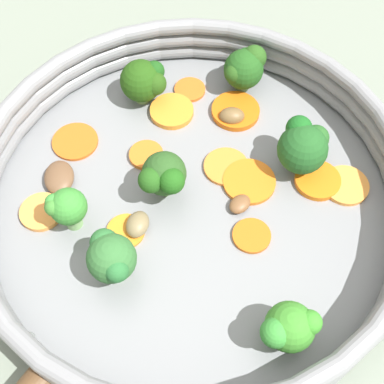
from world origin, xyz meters
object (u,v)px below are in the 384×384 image
at_px(carrot_slice_2, 318,180).
at_px(broccoli_floret_4, 289,328).
at_px(skillet, 192,204).
at_px(mushroom_piece_2, 138,224).
at_px(carrot_slice_5, 146,155).
at_px(broccoli_floret_0, 245,67).
at_px(carrot_slice_10, 172,111).
at_px(broccoli_floret_1, 163,177).
at_px(carrot_slice_3, 190,90).
at_px(broccoli_floret_6, 67,207).
at_px(carrot_slice_7, 233,110).
at_px(mushroom_piece_0, 59,177).
at_px(carrot_slice_0, 75,142).
at_px(broccoli_floret_2, 304,146).
at_px(carrot_slice_1, 41,212).
at_px(carrot_slice_8, 126,231).
at_px(broccoli_floret_3, 111,258).
at_px(broccoli_floret_5, 144,81).
at_px(carrot_slice_4, 226,167).
at_px(carrot_slice_6, 346,185).
at_px(mushroom_piece_1, 240,204).
at_px(mushroom_piece_3, 236,117).
at_px(carrot_slice_9, 252,236).
at_px(carrot_slice_11, 249,182).

distance_m(carrot_slice_2, broccoli_floret_4, 0.15).
relative_size(skillet, mushroom_piece_2, 14.24).
bearing_deg(carrot_slice_5, broccoli_floret_0, 66.03).
bearing_deg(skillet, carrot_slice_10, 124.06).
height_order(broccoli_floret_1, mushroom_piece_2, broccoli_floret_1).
relative_size(carrot_slice_3, broccoli_floret_6, 0.69).
height_order(carrot_slice_7, mushroom_piece_0, mushroom_piece_0).
relative_size(carrot_slice_0, mushroom_piece_0, 1.22).
height_order(carrot_slice_0, broccoli_floret_2, broccoli_floret_2).
distance_m(carrot_slice_3, broccoli_floret_1, 0.13).
bearing_deg(mushroom_piece_2, broccoli_floret_2, 47.24).
height_order(carrot_slice_3, mushroom_piece_2, mushroom_piece_2).
bearing_deg(broccoli_floret_1, broccoli_floret_2, 37.52).
height_order(carrot_slice_2, broccoli_floret_2, broccoli_floret_2).
xyz_separation_m(carrot_slice_1, carrot_slice_8, (0.07, 0.01, -0.00)).
height_order(broccoli_floret_3, broccoli_floret_5, broccoli_floret_3).
relative_size(broccoli_floret_3, broccoli_floret_6, 1.12).
relative_size(carrot_slice_1, mushroom_piece_0, 1.05).
height_order(carrot_slice_5, broccoli_floret_1, broccoli_floret_1).
xyz_separation_m(carrot_slice_2, broccoli_floret_6, (-0.18, -0.12, 0.02)).
xyz_separation_m(carrot_slice_4, broccoli_floret_5, (-0.10, 0.05, 0.02)).
relative_size(carrot_slice_6, mushroom_piece_1, 1.92).
height_order(broccoli_floret_2, broccoli_floret_5, broccoli_floret_2).
height_order(broccoli_floret_2, broccoli_floret_3, broccoli_floret_2).
relative_size(carrot_slice_8, broccoli_floret_2, 0.63).
distance_m(broccoli_floret_3, broccoli_floret_4, 0.14).
relative_size(broccoli_floret_6, mushroom_piece_3, 1.84).
xyz_separation_m(carrot_slice_4, broccoli_floret_0, (-0.02, 0.10, 0.02)).
bearing_deg(carrot_slice_3, carrot_slice_9, -49.35).
relative_size(carrot_slice_4, mushroom_piece_1, 1.93).
distance_m(broccoli_floret_2, mushroom_piece_0, 0.21).
height_order(carrot_slice_3, broccoli_floret_2, broccoli_floret_2).
bearing_deg(broccoli_floret_5, broccoli_floret_1, -56.31).
bearing_deg(carrot_slice_11, carrot_slice_2, 23.78).
xyz_separation_m(broccoli_floret_0, broccoli_floret_3, (-0.02, -0.23, 0.00)).
xyz_separation_m(carrot_slice_0, broccoli_floret_4, (0.23, -0.10, 0.03)).
distance_m(carrot_slice_6, carrot_slice_11, 0.08).
distance_m(skillet, carrot_slice_11, 0.05).
height_order(carrot_slice_7, mushroom_piece_1, mushroom_piece_1).
bearing_deg(mushroom_piece_0, carrot_slice_8, -16.78).
height_order(carrot_slice_4, broccoli_floret_0, broccoli_floret_0).
xyz_separation_m(carrot_slice_7, carrot_slice_10, (-0.05, -0.02, -0.00)).
bearing_deg(mushroom_piece_3, mushroom_piece_1, -67.70).
relative_size(carrot_slice_5, broccoli_floret_1, 0.66).
bearing_deg(mushroom_piece_3, broccoli_floret_2, -20.16).
xyz_separation_m(carrot_slice_8, broccoli_floret_6, (-0.04, -0.01, 0.03)).
bearing_deg(carrot_slice_4, carrot_slice_7, 105.59).
bearing_deg(carrot_slice_11, mushroom_piece_2, -131.67).
bearing_deg(broccoli_floret_6, mushroom_piece_3, 60.41).
xyz_separation_m(carrot_slice_6, carrot_slice_8, (-0.16, -0.11, -0.00)).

